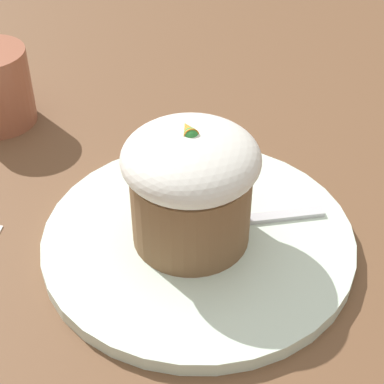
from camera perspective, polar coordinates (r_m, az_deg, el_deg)
ground_plane at (r=0.53m, az=0.55°, el=-4.74°), size 4.00×4.00×0.00m
dessert_plate at (r=0.53m, az=0.55°, el=-4.25°), size 0.25×0.25×0.01m
carrot_cake at (r=0.48m, az=-0.00°, el=0.48°), size 0.11×0.11×0.10m
spoon at (r=0.53m, az=4.08°, el=-2.58°), size 0.03×0.11×0.01m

